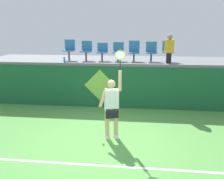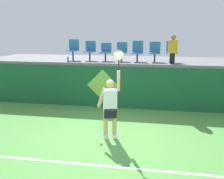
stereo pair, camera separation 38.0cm
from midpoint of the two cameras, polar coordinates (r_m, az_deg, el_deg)
ground_plane at (r=7.14m, az=-0.65°, el=-11.87°), size 40.00×40.00×0.00m
court_back_wall at (r=9.86m, az=2.63°, el=0.52°), size 11.87×0.20×1.66m
spectator_platform at (r=11.08m, az=3.58°, el=6.66°), size 11.87×2.92×0.12m
court_baseline_stripe at (r=6.05m, az=-2.87°, el=-16.95°), size 10.68×0.08×0.01m
tennis_player at (r=7.01m, az=1.14°, el=-3.83°), size 0.73×0.36×2.55m
tennis_ball at (r=6.94m, az=-1.01°, el=-12.36°), size 0.07×0.07×0.07m
water_bottle at (r=10.32m, az=-9.08°, el=6.90°), size 0.08×0.08×0.21m
stadium_chair_0 at (r=10.82m, az=-7.91°, el=9.35°), size 0.44×0.42×0.88m
stadium_chair_1 at (r=10.63m, az=-4.05°, el=9.17°), size 0.44×0.42×0.82m
stadium_chair_2 at (r=10.49m, az=-0.40°, el=8.91°), size 0.44×0.42×0.75m
stadium_chair_3 at (r=10.40m, az=3.30°, el=8.93°), size 0.44×0.42×0.78m
stadium_chair_4 at (r=10.35m, az=6.97°, el=8.93°), size 0.44×0.42×0.85m
stadium_chair_5 at (r=10.34m, az=10.91°, el=8.71°), size 0.44×0.42×0.81m
stadium_chair_6 at (r=10.37m, az=14.66°, el=8.72°), size 0.44×0.42×0.85m
spectator_0 at (r=9.93m, az=14.91°, el=9.12°), size 0.34×0.20×1.11m
wall_signage_mount at (r=10.07m, az=-1.05°, el=-4.06°), size 1.27×0.01×1.55m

